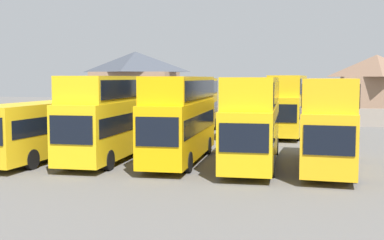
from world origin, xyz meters
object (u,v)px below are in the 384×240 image
(bus_2, at_px, (109,113))
(bus_4, at_px, (254,115))
(bus_6, at_px, (161,101))
(house_terrace_centre, at_px, (376,86))
(bus_1, at_px, (49,126))
(house_terrace_left, at_px, (136,83))
(bus_9, at_px, (288,102))
(bus_3, at_px, (181,114))
(bus_8, at_px, (244,112))
(bus_7, at_px, (198,102))
(bus_5, at_px, (331,118))

(bus_2, height_order, bus_4, bus_2)
(bus_6, xyz_separation_m, house_terrace_centre, (20.91, 19.25, 1.12))
(bus_1, distance_m, house_terrace_left, 35.63)
(bus_2, bearing_deg, house_terrace_centre, 149.77)
(bus_9, height_order, house_terrace_left, house_terrace_left)
(bus_9, distance_m, house_terrace_centre, 21.68)
(bus_3, distance_m, bus_8, 14.79)
(bus_9, bearing_deg, bus_1, -38.72)
(bus_8, bearing_deg, bus_1, -32.66)
(bus_1, relative_size, bus_6, 1.03)
(bus_7, distance_m, house_terrace_left, 23.33)
(bus_7, distance_m, bus_8, 4.19)
(bus_2, xyz_separation_m, bus_3, (4.29, 0.40, -0.02))
(bus_4, distance_m, house_terrace_centre, 35.88)
(bus_1, xyz_separation_m, bus_9, (13.87, 15.44, 0.90))
(bus_1, xyz_separation_m, bus_3, (8.15, 0.52, 0.83))
(bus_7, height_order, bus_8, bus_7)
(bus_1, relative_size, bus_8, 1.19)
(bus_8, bearing_deg, bus_2, -21.56)
(bus_7, height_order, bus_9, bus_9)
(bus_1, height_order, bus_2, bus_2)
(bus_2, bearing_deg, bus_6, -176.01)
(house_terrace_left, bearing_deg, bus_3, -66.96)
(bus_7, xyz_separation_m, house_terrace_centre, (17.40, 19.49, 1.16))
(bus_8, relative_size, house_terrace_centre, 1.25)
(bus_4, height_order, bus_8, bus_4)
(bus_2, relative_size, house_terrace_left, 0.96)
(bus_8, bearing_deg, bus_3, -6.65)
(bus_3, distance_m, bus_9, 15.98)
(bus_1, relative_size, bus_9, 1.15)
(bus_1, height_order, bus_3, bus_3)
(bus_8, bearing_deg, house_terrace_centre, 147.29)
(bus_5, xyz_separation_m, bus_6, (-14.03, 15.60, 0.03))
(bus_7, relative_size, house_terrace_left, 0.99)
(bus_2, relative_size, bus_7, 0.97)
(bus_3, bearing_deg, bus_2, -86.28)
(bus_9, bearing_deg, bus_7, -86.22)
(bus_2, distance_m, house_terrace_centre, 39.90)
(house_terrace_left, bearing_deg, bus_9, -43.79)
(bus_1, bearing_deg, house_terrace_centre, 149.67)
(bus_3, bearing_deg, bus_8, 170.43)
(bus_5, height_order, house_terrace_left, house_terrace_left)
(bus_5, height_order, bus_6, bus_6)
(bus_2, bearing_deg, bus_3, 94.58)
(bus_1, distance_m, bus_9, 20.77)
(bus_9, bearing_deg, bus_4, -2.57)
(bus_8, distance_m, house_terrace_centre, 23.84)
(bus_5, bearing_deg, bus_6, -134.44)
(bus_7, xyz_separation_m, bus_8, (4.11, -0.22, -0.77))
(bus_3, xyz_separation_m, bus_9, (5.72, 14.92, 0.06))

